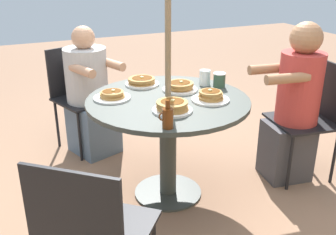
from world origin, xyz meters
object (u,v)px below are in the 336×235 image
Objects in this scene: pancake_plate_e at (142,82)px; syrup_bottle at (168,117)px; patio_chair_north at (313,113)px; patio_chair_south at (91,232)px; patio_table at (168,118)px; coffee_cup at (219,80)px; diner_north at (294,109)px; pancake_plate_c at (112,96)px; pancake_plate_b at (180,87)px; diner_east at (90,97)px; drinking_glass_a at (205,78)px; patio_chair_east at (79,91)px; pancake_plate_d at (211,97)px; pancake_plate_a at (172,107)px.

pancake_plate_e is 1.53× the size of syrup_bottle.
patio_chair_north is 1.00× the size of patio_chair_south.
patio_table is 0.49m from coffee_cup.
diner_north is 1.34m from pancake_plate_c.
pancake_plate_b is 0.30m from pancake_plate_e.
diner_north reaches higher than patio_chair_north.
patio_chair_north is 0.78m from coffee_cup.
diner_north reaches higher than diner_east.
pancake_plate_c is at bearing -2.86° from pancake_plate_b.
diner_east is at bearing -58.90° from pancake_plate_b.
diner_north is 10.73× the size of drinking_glass_a.
patio_chair_north is 1.96m from patio_chair_east.
patio_chair_south is at bearing 59.70° from patio_chair_east.
drinking_glass_a is (-0.75, 0.91, 0.27)m from patio_chair_east.
pancake_plate_c is at bearing -27.49° from pancake_plate_d.
patio_chair_north is 1.81m from diner_east.
drinking_glass_a is at bearing 110.03° from patio_chair_east.
diner_east is at bearing -91.17° from pancake_plate_c.
diner_east is at bearing 59.33° from diner_north.
patio_chair_north reaches higher than drinking_glass_a.
coffee_cup reaches higher than pancake_plate_d.
diner_north is at bearing -166.10° from syrup_bottle.
pancake_plate_c is 2.22× the size of drinking_glass_a.
diner_east is at bearing -47.33° from coffee_cup.
patio_chair_east reaches higher than coffee_cup.
patio_chair_east reaches higher than patio_table.
patio_table is 0.29m from pancake_plate_a.
diner_north is at bearing 63.62° from patio_chair_south.
patio_chair_north is 1.05m from pancake_plate_b.
patio_chair_north is 5.46× the size of syrup_bottle.
patio_chair_east and patio_chair_south have the same top height.
patio_chair_south is 3.57× the size of pancake_plate_a.
drinking_glass_a is (-0.22, -0.04, 0.03)m from pancake_plate_b.
pancake_plate_d is (-0.58, 0.30, 0.01)m from pancake_plate_c.
syrup_bottle reaches higher than patio_chair_north.
drinking_glass_a reaches higher than coffee_cup.
pancake_plate_e is at bearing 72.37° from diner_north.
patio_chair_north reaches higher than pancake_plate_d.
pancake_plate_d is 0.31m from coffee_cup.
drinking_glass_a is at bearing -155.83° from patio_table.
drinking_glass_a is (-0.42, 0.19, 0.03)m from pancake_plate_e.
diner_east reaches higher than patio_chair_east.
drinking_glass_a reaches higher than pancake_plate_a.
pancake_plate_a is 0.32m from pancake_plate_d.
pancake_plate_c is (0.27, -0.37, -0.01)m from pancake_plate_a.
pancake_plate_a is 0.25m from syrup_bottle.
patio_chair_north is at bearing 178.25° from pancake_plate_d.
drinking_glass_a is (0.76, -0.34, 0.27)m from patio_chair_north.
pancake_plate_e is 0.80m from syrup_bottle.
patio_chair_north reaches higher than pancake_plate_b.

